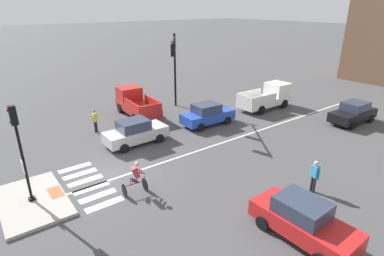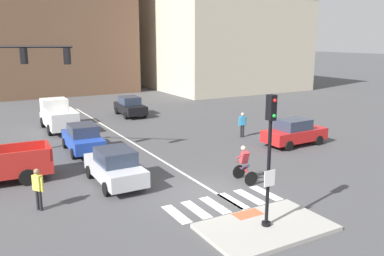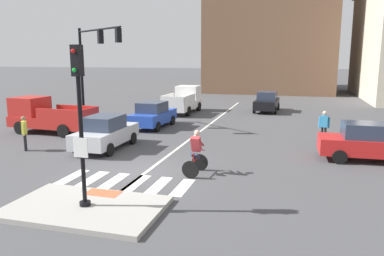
{
  "view_description": "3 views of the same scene",
  "coord_description": "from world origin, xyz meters",
  "px_view_note": "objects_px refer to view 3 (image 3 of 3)",
  "views": [
    {
      "loc": [
        14.09,
        -5.1,
        8.53
      ],
      "look_at": [
        0.75,
        4.88,
        1.89
      ],
      "focal_mm": 29.01,
      "sensor_mm": 36.0,
      "label": 1
    },
    {
      "loc": [
        -8.53,
        -13.67,
        6.46
      ],
      "look_at": [
        1.49,
        4.08,
        1.91
      ],
      "focal_mm": 37.51,
      "sensor_mm": 36.0,
      "label": 2
    },
    {
      "loc": [
        5.72,
        -12.78,
        4.34
      ],
      "look_at": [
        1.42,
        2.63,
        1.34
      ],
      "focal_mm": 34.88,
      "sensor_mm": 36.0,
      "label": 3
    }
  ],
  "objects_px": {
    "car_red_cross_right": "(368,142)",
    "pedestrian_at_curb_left": "(24,130)",
    "cyclist": "(196,152)",
    "pedestrian_waiting_far_side": "(324,124)",
    "car_black_eastbound_distant": "(267,102)",
    "pickup_truck_red_cross_left": "(46,116)",
    "car_blue_westbound_far": "(153,115)",
    "traffic_light_mast": "(92,57)",
    "signal_pole": "(80,112)",
    "car_silver_westbound_near": "(105,132)",
    "pickup_truck_white_westbound_distant": "(184,100)"
  },
  "relations": [
    {
      "from": "pedestrian_at_curb_left",
      "to": "car_silver_westbound_near",
      "type": "bearing_deg",
      "value": 21.33
    },
    {
      "from": "traffic_light_mast",
      "to": "pickup_truck_red_cross_left",
      "type": "distance_m",
      "value": 4.81
    },
    {
      "from": "car_red_cross_right",
      "to": "pedestrian_at_curb_left",
      "type": "distance_m",
      "value": 15.57
    },
    {
      "from": "car_silver_westbound_near",
      "to": "pedestrian_at_curb_left",
      "type": "height_order",
      "value": "pedestrian_at_curb_left"
    },
    {
      "from": "pickup_truck_white_westbound_distant",
      "to": "pickup_truck_red_cross_left",
      "type": "bearing_deg",
      "value": -117.92
    },
    {
      "from": "signal_pole",
      "to": "pickup_truck_red_cross_left",
      "type": "bearing_deg",
      "value": 131.1
    },
    {
      "from": "signal_pole",
      "to": "pickup_truck_white_westbound_distant",
      "type": "xyz_separation_m",
      "value": [
        -2.97,
        19.87,
        -1.91
      ]
    },
    {
      "from": "car_blue_westbound_far",
      "to": "pickup_truck_red_cross_left",
      "type": "xyz_separation_m",
      "value": [
        -5.45,
        -3.27,
        0.17
      ]
    },
    {
      "from": "traffic_light_mast",
      "to": "car_black_eastbound_distant",
      "type": "xyz_separation_m",
      "value": [
        10.36,
        9.51,
        -3.62
      ]
    },
    {
      "from": "traffic_light_mast",
      "to": "car_blue_westbound_far",
      "type": "bearing_deg",
      "value": 4.12
    },
    {
      "from": "cyclist",
      "to": "pedestrian_at_curb_left",
      "type": "bearing_deg",
      "value": 171.44
    },
    {
      "from": "car_silver_westbound_near",
      "to": "car_red_cross_right",
      "type": "relative_size",
      "value": 0.99
    },
    {
      "from": "car_silver_westbound_near",
      "to": "pickup_truck_white_westbound_distant",
      "type": "distance_m",
      "value": 12.96
    },
    {
      "from": "pedestrian_at_curb_left",
      "to": "signal_pole",
      "type": "bearing_deg",
      "value": -40.18
    },
    {
      "from": "car_silver_westbound_near",
      "to": "car_red_cross_right",
      "type": "xyz_separation_m",
      "value": [
        11.87,
        1.08,
        0.0
      ]
    },
    {
      "from": "car_black_eastbound_distant",
      "to": "car_blue_westbound_far",
      "type": "relative_size",
      "value": 1.0
    },
    {
      "from": "traffic_light_mast",
      "to": "car_blue_westbound_far",
      "type": "relative_size",
      "value": 1.52
    },
    {
      "from": "pickup_truck_red_cross_left",
      "to": "pedestrian_waiting_far_side",
      "type": "distance_m",
      "value": 15.7
    },
    {
      "from": "cyclist",
      "to": "pedestrian_waiting_far_side",
      "type": "relative_size",
      "value": 1.01
    },
    {
      "from": "traffic_light_mast",
      "to": "pickup_truck_white_westbound_distant",
      "type": "bearing_deg",
      "value": 61.57
    },
    {
      "from": "car_silver_westbound_near",
      "to": "pedestrian_at_curb_left",
      "type": "distance_m",
      "value": 3.77
    },
    {
      "from": "car_red_cross_right",
      "to": "pickup_truck_red_cross_left",
      "type": "xyz_separation_m",
      "value": [
        -17.21,
        1.64,
        0.17
      ]
    },
    {
      "from": "signal_pole",
      "to": "pedestrian_waiting_far_side",
      "type": "height_order",
      "value": "signal_pole"
    },
    {
      "from": "signal_pole",
      "to": "car_blue_westbound_far",
      "type": "distance_m",
      "value": 13.4
    },
    {
      "from": "traffic_light_mast",
      "to": "car_blue_westbound_far",
      "type": "distance_m",
      "value": 5.36
    },
    {
      "from": "pedestrian_at_curb_left",
      "to": "cyclist",
      "type": "bearing_deg",
      "value": -8.56
    },
    {
      "from": "car_silver_westbound_near",
      "to": "pedestrian_waiting_far_side",
      "type": "relative_size",
      "value": 2.46
    },
    {
      "from": "car_black_eastbound_distant",
      "to": "pedestrian_at_curb_left",
      "type": "xyz_separation_m",
      "value": [
        -10.03,
        -16.59,
        0.17
      ]
    },
    {
      "from": "signal_pole",
      "to": "pedestrian_at_curb_left",
      "type": "height_order",
      "value": "signal_pole"
    },
    {
      "from": "car_red_cross_right",
      "to": "pedestrian_waiting_far_side",
      "type": "bearing_deg",
      "value": 116.44
    },
    {
      "from": "signal_pole",
      "to": "car_black_eastbound_distant",
      "type": "relative_size",
      "value": 1.09
    },
    {
      "from": "car_red_cross_right",
      "to": "pedestrian_waiting_far_side",
      "type": "height_order",
      "value": "pedestrian_waiting_far_side"
    },
    {
      "from": "pedestrian_waiting_far_side",
      "to": "car_red_cross_right",
      "type": "bearing_deg",
      "value": -63.56
    },
    {
      "from": "pickup_truck_white_westbound_distant",
      "to": "pedestrian_at_curb_left",
      "type": "xyz_separation_m",
      "value": [
        -3.59,
        -14.33,
        0.0
      ]
    },
    {
      "from": "pickup_truck_white_westbound_distant",
      "to": "pedestrian_at_curb_left",
      "type": "relative_size",
      "value": 3.07
    },
    {
      "from": "car_silver_westbound_near",
      "to": "car_red_cross_right",
      "type": "height_order",
      "value": "same"
    },
    {
      "from": "pickup_truck_white_westbound_distant",
      "to": "car_blue_westbound_far",
      "type": "bearing_deg",
      "value": -89.86
    },
    {
      "from": "pickup_truck_white_westbound_distant",
      "to": "cyclist",
      "type": "bearing_deg",
      "value": -71.73
    },
    {
      "from": "cyclist",
      "to": "pedestrian_waiting_far_side",
      "type": "xyz_separation_m",
      "value": [
        5.03,
        6.97,
        0.11
      ]
    },
    {
      "from": "car_silver_westbound_near",
      "to": "pickup_truck_white_westbound_distant",
      "type": "bearing_deg",
      "value": 89.61
    },
    {
      "from": "car_red_cross_right",
      "to": "pedestrian_at_curb_left",
      "type": "bearing_deg",
      "value": -170.95
    },
    {
      "from": "car_silver_westbound_near",
      "to": "car_blue_westbound_far",
      "type": "xyz_separation_m",
      "value": [
        0.1,
        5.99,
        0.0
      ]
    },
    {
      "from": "signal_pole",
      "to": "cyclist",
      "type": "distance_m",
      "value": 5.17
    },
    {
      "from": "car_black_eastbound_distant",
      "to": "car_silver_westbound_near",
      "type": "height_order",
      "value": "same"
    },
    {
      "from": "pickup_truck_white_westbound_distant",
      "to": "pedestrian_at_curb_left",
      "type": "height_order",
      "value": "pickup_truck_white_westbound_distant"
    },
    {
      "from": "car_black_eastbound_distant",
      "to": "pedestrian_at_curb_left",
      "type": "height_order",
      "value": "pedestrian_at_curb_left"
    },
    {
      "from": "car_black_eastbound_distant",
      "to": "car_blue_westbound_far",
      "type": "distance_m",
      "value": 11.24
    },
    {
      "from": "car_silver_westbound_near",
      "to": "car_blue_westbound_far",
      "type": "bearing_deg",
      "value": 89.0
    },
    {
      "from": "car_red_cross_right",
      "to": "pickup_truck_white_westbound_distant",
      "type": "relative_size",
      "value": 0.81
    },
    {
      "from": "car_silver_westbound_near",
      "to": "car_black_eastbound_distant",
      "type": "bearing_deg",
      "value": 66.8
    }
  ]
}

